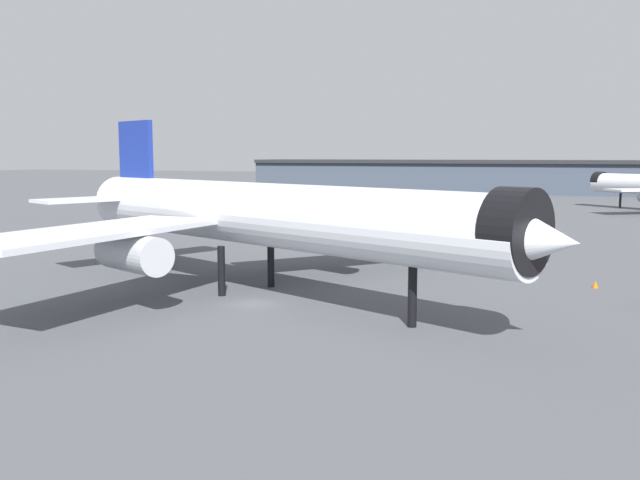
{
  "coord_description": "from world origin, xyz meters",
  "views": [
    {
      "loc": [
        26.67,
        -53.31,
        13.14
      ],
      "look_at": [
        6.01,
        1.04,
        5.89
      ],
      "focal_mm": 38.16,
      "sensor_mm": 36.0,
      "label": 1
    }
  ],
  "objects": [
    {
      "name": "ground",
      "position": [
        0.0,
        0.0,
        0.0
      ],
      "size": [
        900.0,
        900.0,
        0.0
      ],
      "primitive_type": "plane",
      "color": "#4C4F54"
    },
    {
      "name": "traffic_cone_wingtip",
      "position": [
        28.68,
        18.85,
        0.36
      ],
      "size": [
        0.58,
        0.58,
        0.72
      ],
      "primitive_type": "cone",
      "color": "#F2600C",
      "rests_on": "ground"
    },
    {
      "name": "airliner_near_gate",
      "position": [
        -0.97,
        4.1,
        7.52
      ],
      "size": [
        57.98,
        51.9,
        17.07
      ],
      "rotation": [
        0.0,
        0.0,
        -0.41
      ],
      "color": "silver",
      "rests_on": "ground"
    },
    {
      "name": "baggage_tug_wing",
      "position": [
        -30.44,
        26.67,
        0.97
      ],
      "size": [
        2.18,
        3.35,
        1.85
      ],
      "rotation": [
        0.0,
        0.0,
        4.61
      ],
      "color": "black",
      "rests_on": "ground"
    },
    {
      "name": "terminal_building",
      "position": [
        11.89,
        195.17,
        5.9
      ],
      "size": [
        201.37,
        26.57,
        19.66
      ],
      "rotation": [
        0.0,
        0.0,
        -0.01
      ],
      "color": "#3D4756",
      "rests_on": "ground"
    }
  ]
}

